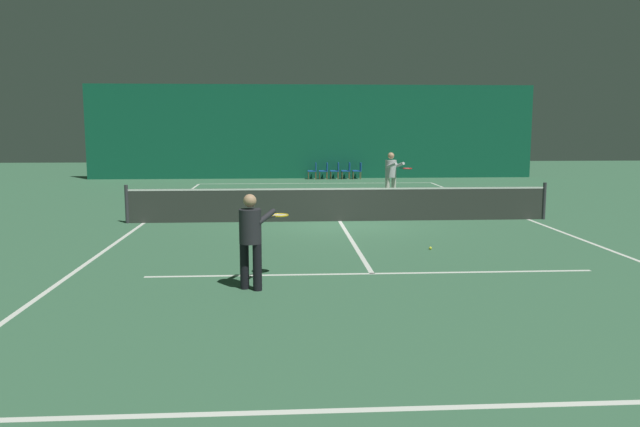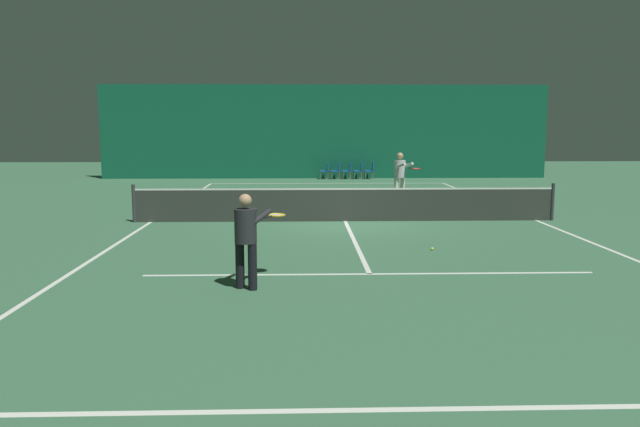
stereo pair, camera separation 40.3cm
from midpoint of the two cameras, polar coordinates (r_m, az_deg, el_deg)
name	(u,v)px [view 2 (the right image)]	position (r m, az deg, el deg)	size (l,w,h in m)	color
ground_plane	(345,221)	(17.75, 2.97, -0.71)	(60.00, 60.00, 0.00)	#386647
backdrop_curtain	(325,132)	(32.35, 0.84, 7.48)	(23.00, 0.12, 4.79)	#0F5138
court_line_baseline_far	(328,183)	(29.55, 1.09, 2.78)	(11.00, 0.10, 0.00)	silver
court_line_baseline_near	(433,409)	(6.37, 12.13, -17.09)	(11.00, 0.10, 0.00)	silver
court_line_service_far	(334,196)	(24.08, 1.73, 1.59)	(8.25, 0.10, 0.00)	silver
court_line_service_near	(370,274)	(11.50, 5.58, -5.53)	(8.25, 0.10, 0.00)	silver
court_line_sideline_left	(151,222)	(18.15, -14.61, -0.77)	(0.10, 23.80, 0.00)	silver
court_line_sideline_right	(536,220)	(19.01, 19.73, -0.59)	(0.10, 23.80, 0.00)	silver
court_line_centre	(345,221)	(17.75, 2.97, -0.71)	(0.10, 12.80, 0.00)	silver
tennis_net	(345,203)	(17.68, 2.98, 0.92)	(12.00, 0.10, 1.07)	#2D332D
player_near	(247,234)	(10.32, -5.56, -1.84)	(0.94, 1.32, 1.59)	black
player_far	(400,173)	(22.62, 7.87, 3.69)	(0.90, 1.41, 1.75)	beige
courtside_chair_0	(325,170)	(31.88, 0.87, 4.03)	(0.44, 0.44, 0.84)	brown
courtside_chair_1	(337,170)	(31.91, 1.90, 4.03)	(0.44, 0.44, 0.84)	brown
courtside_chair_2	(348,170)	(31.95, 2.93, 4.03)	(0.44, 0.44, 0.84)	brown
courtside_chair_3	(359,170)	(32.00, 3.96, 4.03)	(0.44, 0.44, 0.84)	brown
courtside_chair_4	(370,170)	(32.06, 4.98, 4.03)	(0.44, 0.44, 0.84)	brown
tennis_ball	(432,249)	(13.85, 11.04, -3.19)	(0.07, 0.07, 0.07)	#D1DB33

